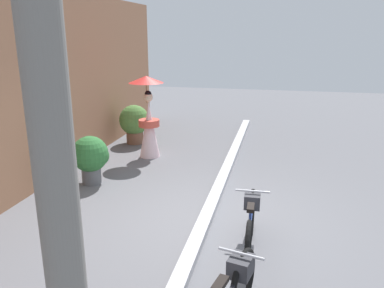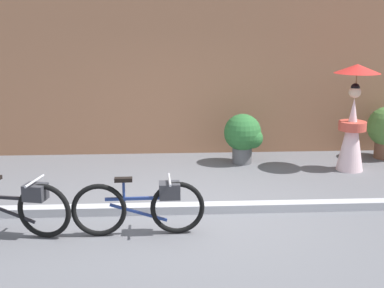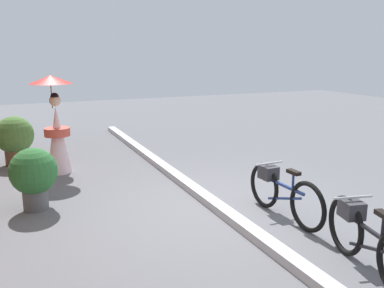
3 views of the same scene
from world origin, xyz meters
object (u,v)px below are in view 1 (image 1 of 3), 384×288
Objects in this scene: bicycle_far_side at (250,224)px; potted_plant_by_door at (135,122)px; person_with_parasol at (148,117)px; utility_pole at (53,149)px; potted_plant_small at (91,156)px.

potted_plant_by_door reaches higher than bicycle_far_side.
utility_pole is at bearing -163.55° from person_with_parasol.
potted_plant_by_door is 2.91m from potted_plant_small.
bicycle_far_side is at bearing -10.29° from utility_pole.
potted_plant_small is at bearing 61.17° from bicycle_far_side.
person_with_parasol is at bearing 36.42° from bicycle_far_side.
utility_pole is (-3.39, 0.61, 2.01)m from bicycle_far_side.
potted_plant_small is (-1.87, 0.53, -0.42)m from person_with_parasol.
potted_plant_by_door is (4.68, 3.43, 0.19)m from bicycle_far_side.
person_with_parasol reaches higher than potted_plant_by_door.
utility_pole is (-8.06, -2.82, 1.82)m from potted_plant_by_door.
potted_plant_by_door is at bearing 36.30° from bicycle_far_side.
person_with_parasol is 2.01× the size of potted_plant_small.
bicycle_far_side is 3.99m from utility_pole.
potted_plant_small is 6.08m from utility_pole.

